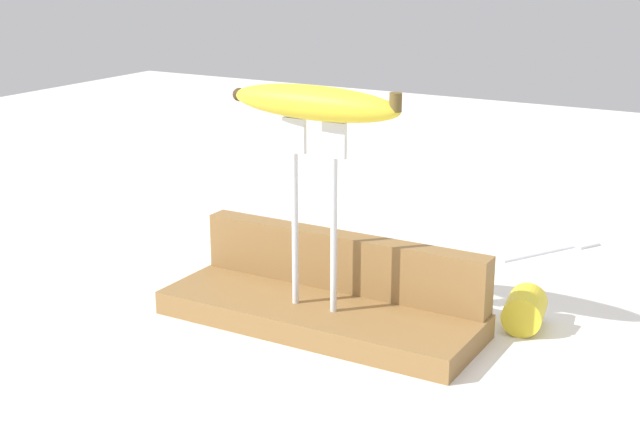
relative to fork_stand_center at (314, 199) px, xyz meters
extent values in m
plane|color=silver|center=(0.00, 0.01, -0.14)|extent=(3.00, 3.00, 0.00)
cube|color=olive|center=(0.00, 0.01, -0.13)|extent=(0.35, 0.13, 0.03)
cube|color=olive|center=(0.00, 0.06, -0.09)|extent=(0.34, 0.03, 0.06)
cylinder|color=silver|center=(-0.02, 0.00, -0.04)|extent=(0.01, 0.01, 0.16)
cube|color=silver|center=(-0.02, 0.00, 0.06)|extent=(0.03, 0.01, 0.04)
cylinder|color=silver|center=(0.02, 0.00, -0.04)|extent=(0.01, 0.01, 0.16)
cube|color=silver|center=(0.02, 0.00, 0.06)|extent=(0.03, 0.01, 0.04)
ellipsoid|color=yellow|center=(0.00, 0.00, 0.10)|extent=(0.20, 0.05, 0.03)
cylinder|color=brown|center=(0.09, -0.01, 0.11)|extent=(0.01, 0.01, 0.02)
sphere|color=#3F2D19|center=(-0.09, 0.01, 0.10)|extent=(0.01, 0.01, 0.01)
cylinder|color=silver|center=(0.14, 0.36, -0.14)|extent=(0.07, 0.11, 0.01)
cube|color=silver|center=(0.18, 0.43, -0.14)|extent=(0.04, 0.04, 0.01)
cylinder|color=yellow|center=(0.19, 0.11, -0.12)|extent=(0.05, 0.06, 0.04)
cylinder|color=beige|center=(0.19, 0.14, -0.12)|extent=(0.04, 0.01, 0.04)
torus|color=gold|center=(-0.05, 0.11, -0.14)|extent=(0.08, 0.08, 0.01)
camera|label=1|loc=(0.45, -0.78, 0.25)|focal=51.28mm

